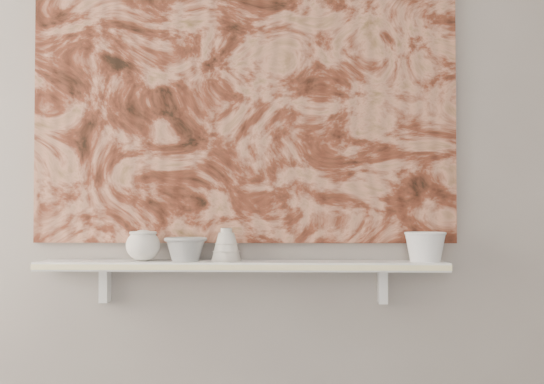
{
  "coord_description": "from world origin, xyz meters",
  "views": [
    {
      "loc": [
        0.2,
        -1.1,
        1.09
      ],
      "look_at": [
        0.11,
        1.49,
        1.17
      ],
      "focal_mm": 50.0,
      "sensor_mm": 36.0,
      "label": 1
    }
  ],
  "objects_px": {
    "cup_cream": "(143,245)",
    "bell_vessel": "(226,245)",
    "bowl_grey": "(186,249)",
    "painting": "(243,89)",
    "bowl_white": "(425,247)",
    "shelf": "(241,266)"
  },
  "relations": [
    {
      "from": "shelf",
      "to": "bell_vessel",
      "type": "height_order",
      "value": "bell_vessel"
    },
    {
      "from": "cup_cream",
      "to": "bell_vessel",
      "type": "xyz_separation_m",
      "value": [
        0.29,
        0.0,
        0.0
      ]
    },
    {
      "from": "shelf",
      "to": "bell_vessel",
      "type": "bearing_deg",
      "value": 180.0
    },
    {
      "from": "cup_cream",
      "to": "bell_vessel",
      "type": "relative_size",
      "value": 1.03
    },
    {
      "from": "painting",
      "to": "bowl_white",
      "type": "height_order",
      "value": "painting"
    },
    {
      "from": "shelf",
      "to": "cup_cream",
      "type": "relative_size",
      "value": 11.92
    },
    {
      "from": "shelf",
      "to": "painting",
      "type": "bearing_deg",
      "value": 90.0
    },
    {
      "from": "cup_cream",
      "to": "painting",
      "type": "bearing_deg",
      "value": 13.28
    },
    {
      "from": "painting",
      "to": "cup_cream",
      "type": "distance_m",
      "value": 0.66
    },
    {
      "from": "cup_cream",
      "to": "bowl_grey",
      "type": "bearing_deg",
      "value": 0.0
    },
    {
      "from": "bell_vessel",
      "to": "bowl_grey",
      "type": "bearing_deg",
      "value": 180.0
    },
    {
      "from": "painting",
      "to": "shelf",
      "type": "bearing_deg",
      "value": -90.0
    },
    {
      "from": "painting",
      "to": "bell_vessel",
      "type": "xyz_separation_m",
      "value": [
        -0.05,
        -0.08,
        -0.55
      ]
    },
    {
      "from": "bowl_grey",
      "to": "bowl_white",
      "type": "xyz_separation_m",
      "value": [
        0.82,
        0.0,
        0.01
      ]
    },
    {
      "from": "shelf",
      "to": "bowl_grey",
      "type": "height_order",
      "value": "bowl_grey"
    },
    {
      "from": "painting",
      "to": "bowl_white",
      "type": "bearing_deg",
      "value": -7.3
    },
    {
      "from": "cup_cream",
      "to": "bell_vessel",
      "type": "distance_m",
      "value": 0.29
    },
    {
      "from": "cup_cream",
      "to": "bowl_white",
      "type": "height_order",
      "value": "cup_cream"
    },
    {
      "from": "shelf",
      "to": "painting",
      "type": "distance_m",
      "value": 0.63
    },
    {
      "from": "bell_vessel",
      "to": "bowl_white",
      "type": "xyz_separation_m",
      "value": [
        0.68,
        0.0,
        -0.01
      ]
    },
    {
      "from": "cup_cream",
      "to": "bowl_white",
      "type": "xyz_separation_m",
      "value": [
        0.97,
        0.0,
        -0.0
      ]
    },
    {
      "from": "bowl_grey",
      "to": "bowl_white",
      "type": "distance_m",
      "value": 0.82
    }
  ]
}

